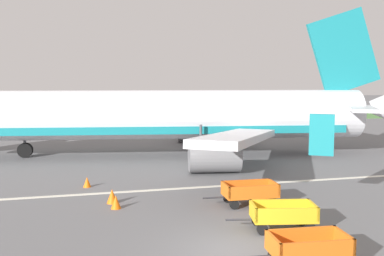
{
  "coord_description": "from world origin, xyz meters",
  "views": [
    {
      "loc": [
        -5.29,
        -14.86,
        6.14
      ],
      "look_at": [
        1.99,
        13.5,
        2.8
      ],
      "focal_mm": 43.52,
      "sensor_mm": 36.0,
      "label": 1
    }
  ],
  "objects_px": {
    "baggage_cart_nearest": "(308,248)",
    "traffic_cone_near_plane": "(116,202)",
    "airplane": "(179,116)",
    "traffic_cone_mid_apron": "(112,196)",
    "baggage_cart_second_in_row": "(283,215)",
    "baggage_cart_third_in_row": "(250,192)",
    "traffic_cone_by_carts": "(87,182)"
  },
  "relations": [
    {
      "from": "baggage_cart_nearest",
      "to": "traffic_cone_near_plane",
      "type": "bearing_deg",
      "value": 123.62
    },
    {
      "from": "airplane",
      "to": "traffic_cone_near_plane",
      "type": "relative_size",
      "value": 60.41
    },
    {
      "from": "airplane",
      "to": "traffic_cone_mid_apron",
      "type": "height_order",
      "value": "airplane"
    },
    {
      "from": "baggage_cart_nearest",
      "to": "baggage_cart_second_in_row",
      "type": "relative_size",
      "value": 0.99
    },
    {
      "from": "baggage_cart_third_in_row",
      "to": "traffic_cone_mid_apron",
      "type": "xyz_separation_m",
      "value": [
        -6.31,
        1.92,
        -0.26
      ]
    },
    {
      "from": "traffic_cone_mid_apron",
      "to": "airplane",
      "type": "bearing_deg",
      "value": 63.69
    },
    {
      "from": "baggage_cart_third_in_row",
      "to": "traffic_cone_near_plane",
      "type": "bearing_deg",
      "value": 171.39
    },
    {
      "from": "baggage_cart_nearest",
      "to": "baggage_cart_third_in_row",
      "type": "relative_size",
      "value": 1.0
    },
    {
      "from": "traffic_cone_near_plane",
      "to": "traffic_cone_by_carts",
      "type": "height_order",
      "value": "traffic_cone_near_plane"
    },
    {
      "from": "airplane",
      "to": "baggage_cart_nearest",
      "type": "distance_m",
      "value": 21.58
    },
    {
      "from": "airplane",
      "to": "baggage_cart_second_in_row",
      "type": "bearing_deg",
      "value": -89.46
    },
    {
      "from": "traffic_cone_mid_apron",
      "to": "traffic_cone_by_carts",
      "type": "relative_size",
      "value": 1.22
    },
    {
      "from": "traffic_cone_mid_apron",
      "to": "traffic_cone_near_plane",
      "type": "bearing_deg",
      "value": -84.62
    },
    {
      "from": "baggage_cart_second_in_row",
      "to": "traffic_cone_by_carts",
      "type": "height_order",
      "value": "baggage_cart_second_in_row"
    },
    {
      "from": "baggage_cart_second_in_row",
      "to": "traffic_cone_by_carts",
      "type": "bearing_deg",
      "value": 128.48
    },
    {
      "from": "baggage_cart_second_in_row",
      "to": "traffic_cone_mid_apron",
      "type": "relative_size",
      "value": 5.27
    },
    {
      "from": "traffic_cone_mid_apron",
      "to": "traffic_cone_by_carts",
      "type": "xyz_separation_m",
      "value": [
        -1.07,
        3.61,
        -0.06
      ]
    },
    {
      "from": "baggage_cart_second_in_row",
      "to": "airplane",
      "type": "bearing_deg",
      "value": 90.54
    },
    {
      "from": "traffic_cone_near_plane",
      "to": "baggage_cart_third_in_row",
      "type": "bearing_deg",
      "value": -8.61
    },
    {
      "from": "baggage_cart_nearest",
      "to": "traffic_cone_mid_apron",
      "type": "bearing_deg",
      "value": 121.12
    },
    {
      "from": "baggage_cart_nearest",
      "to": "traffic_cone_mid_apron",
      "type": "xyz_separation_m",
      "value": [
        -5.5,
        9.11,
        -0.26
      ]
    },
    {
      "from": "traffic_cone_mid_apron",
      "to": "baggage_cart_second_in_row",
      "type": "bearing_deg",
      "value": -41.88
    },
    {
      "from": "traffic_cone_by_carts",
      "to": "baggage_cart_nearest",
      "type": "bearing_deg",
      "value": -62.69
    },
    {
      "from": "baggage_cart_nearest",
      "to": "baggage_cart_third_in_row",
      "type": "distance_m",
      "value": 7.24
    },
    {
      "from": "baggage_cart_second_in_row",
      "to": "traffic_cone_near_plane",
      "type": "relative_size",
      "value": 5.83
    },
    {
      "from": "baggage_cart_nearest",
      "to": "baggage_cart_third_in_row",
      "type": "bearing_deg",
      "value": 83.57
    },
    {
      "from": "baggage_cart_nearest",
      "to": "baggage_cart_second_in_row",
      "type": "distance_m",
      "value": 3.58
    },
    {
      "from": "airplane",
      "to": "traffic_cone_by_carts",
      "type": "bearing_deg",
      "value": -129.43
    },
    {
      "from": "traffic_cone_by_carts",
      "to": "baggage_cart_second_in_row",
      "type": "bearing_deg",
      "value": -51.52
    },
    {
      "from": "airplane",
      "to": "traffic_cone_by_carts",
      "type": "xyz_separation_m",
      "value": [
        -7.16,
        -8.71,
        -2.77
      ]
    },
    {
      "from": "baggage_cart_nearest",
      "to": "traffic_cone_near_plane",
      "type": "height_order",
      "value": "baggage_cart_nearest"
    },
    {
      "from": "baggage_cart_third_in_row",
      "to": "traffic_cone_by_carts",
      "type": "relative_size",
      "value": 6.32
    }
  ]
}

